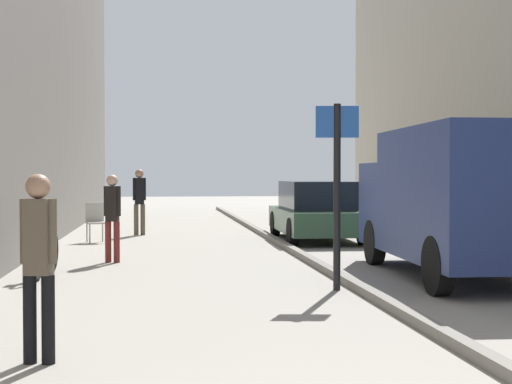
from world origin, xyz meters
TOP-DOWN VIEW (x-y plane):
  - ground_plane at (0.00, 12.00)m, footprint 80.00×80.00m
  - kerb_strip at (1.58, 12.00)m, footprint 0.16×40.00m
  - pedestrian_main_foreground at (-2.18, 4.15)m, footprint 0.32×0.22m
  - pedestrian_mid_block at (-2.01, 11.40)m, footprint 0.31×0.23m
  - pedestrian_far_crossing at (-1.67, 17.49)m, footprint 0.35×0.23m
  - delivery_van at (3.54, 8.69)m, footprint 2.29×5.04m
  - parked_car at (2.69, 15.45)m, footprint 1.91×4.23m
  - street_sign_post at (1.30, 7.71)m, footprint 0.60×0.12m
  - bicycle_leaning at (-2.95, 9.63)m, footprint 0.20×1.77m
  - cafe_chair_near_window at (-2.66, 15.57)m, footprint 0.54×0.54m

SIDE VIEW (x-z plane):
  - ground_plane at x=0.00m, z-range 0.00..0.00m
  - kerb_strip at x=1.58m, z-range 0.00..0.12m
  - bicycle_leaning at x=-2.95m, z-range -0.11..0.87m
  - cafe_chair_near_window at x=-2.66m, z-range 0.08..1.02m
  - parked_car at x=2.69m, z-range -0.01..1.44m
  - pedestrian_mid_block at x=-2.01m, z-range 0.12..1.74m
  - pedestrian_main_foreground at x=-2.18m, z-range 0.13..1.75m
  - pedestrian_far_crossing at x=-1.67m, z-range 0.14..1.90m
  - delivery_van at x=3.54m, z-range 0.09..2.41m
  - street_sign_post at x=1.30m, z-range 0.25..2.85m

